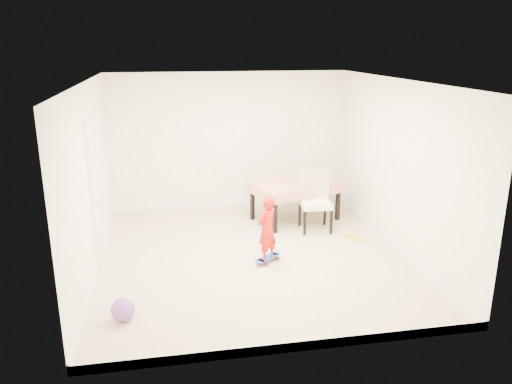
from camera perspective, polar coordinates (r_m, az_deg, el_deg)
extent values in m
plane|color=#C9B48B|center=(7.63, -0.47, -7.32)|extent=(5.00, 5.00, 0.00)
cube|color=white|center=(6.99, -0.52, 12.39)|extent=(4.50, 5.00, 0.04)
cube|color=white|center=(9.59, -3.07, 5.82)|extent=(4.50, 0.04, 2.60)
cube|color=white|center=(4.89, 4.55, -4.99)|extent=(4.50, 0.04, 2.60)
cube|color=white|center=(7.17, -18.33, 1.26)|extent=(0.04, 5.00, 2.60)
cube|color=white|center=(7.89, 15.70, 2.83)|extent=(0.04, 5.00, 2.60)
cube|color=white|center=(7.53, -17.80, -0.16)|extent=(0.11, 0.94, 2.11)
cube|color=white|center=(9.91, -2.97, -1.23)|extent=(4.50, 0.02, 0.12)
cube|color=white|center=(5.46, 4.27, -17.21)|extent=(4.50, 0.02, 0.12)
cube|color=white|center=(7.58, -17.55, -7.81)|extent=(0.02, 5.00, 0.12)
cube|color=white|center=(8.26, 15.09, -5.54)|extent=(0.02, 5.00, 0.12)
imported|color=red|center=(7.22, 1.26, -4.51)|extent=(0.43, 0.41, 0.99)
sphere|color=purple|center=(6.12, -14.98, -12.87)|extent=(0.28, 0.28, 0.28)
cylinder|color=yellow|center=(8.42, 11.22, -5.07)|extent=(0.20, 0.40, 0.06)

